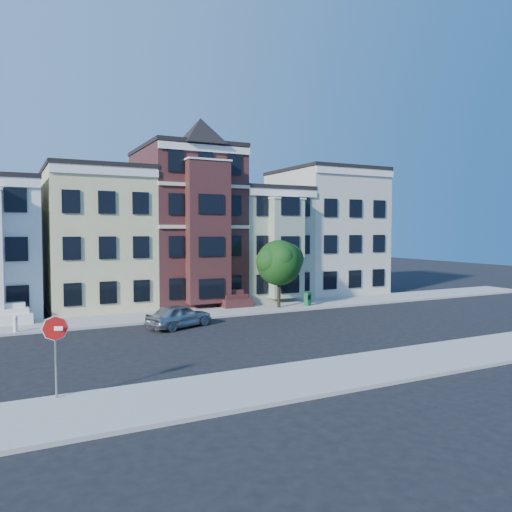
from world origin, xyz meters
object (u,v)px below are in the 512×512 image
street_tree (279,266)px  stop_sign (56,351)px  newspaper_box (308,299)px  fire_hydrant (15,325)px  parked_car (179,316)px

street_tree → stop_sign: size_ratio=1.93×
street_tree → stop_sign: street_tree is taller
newspaper_box → fire_hydrant: size_ratio=1.35×
street_tree → newspaper_box: (2.29, -0.28, -2.53)m
street_tree → fire_hydrant: (-17.30, -1.10, -2.66)m
fire_hydrant → stop_sign: 12.70m
parked_car → newspaper_box: (10.89, 3.00, -0.06)m
parked_car → fire_hydrant: (-8.70, 2.18, -0.19)m
fire_hydrant → newspaper_box: bearing=2.4°
street_tree → newspaper_box: street_tree is taller
parked_car → stop_sign: size_ratio=1.32×
parked_car → stop_sign: bearing=121.6°
newspaper_box → street_tree: bearing=151.1°
newspaper_box → stop_sign: bearing=-166.0°
newspaper_box → fire_hydrant: 19.61m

